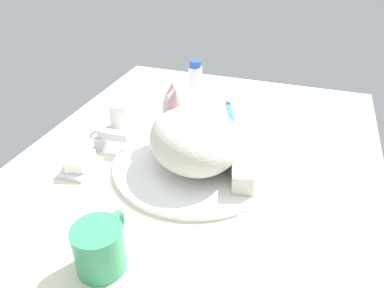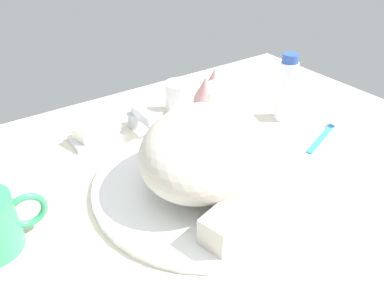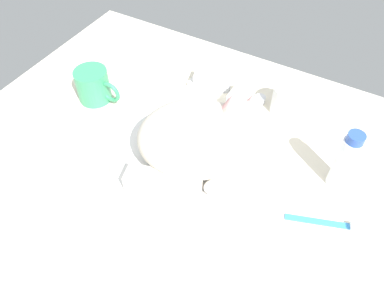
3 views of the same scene
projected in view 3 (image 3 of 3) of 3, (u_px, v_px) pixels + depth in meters
ground_plane at (195, 165)px, 84.78cm from camera, size 110.00×82.50×3.00cm
sink_basin at (196, 159)px, 83.23cm from camera, size 36.77×36.77×1.13cm
faucet at (241, 92)px, 95.21cm from camera, size 12.47×9.59×5.30cm
cat at (200, 138)px, 77.83cm from camera, size 30.53×29.40×15.20cm
coffee_mug at (94, 86)px, 93.88cm from camera, size 12.10×8.07×8.31cm
rinse_cup at (285, 100)px, 91.25cm from camera, size 6.36×6.36×7.21cm
soap_dish at (208, 83)px, 100.09cm from camera, size 9.00×6.40×1.20cm
soap_bar at (209, 77)px, 98.71cm from camera, size 7.96×5.89×2.49cm
toothpaste_bottle at (345, 162)px, 74.62cm from camera, size 3.94×3.94×14.57cm
toothbrush at (328, 222)px, 72.93cm from camera, size 14.01×5.93×1.60cm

